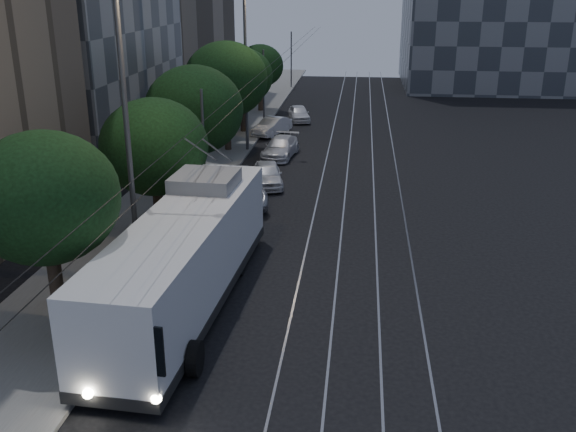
{
  "coord_description": "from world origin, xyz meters",
  "views": [
    {
      "loc": [
        2.39,
        -20.41,
        10.76
      ],
      "look_at": [
        -0.24,
        2.59,
        2.36
      ],
      "focal_mm": 40.0,
      "sensor_mm": 36.0,
      "label": 1
    }
  ],
  "objects_px": {
    "pickup_silver": "(232,187)",
    "car_white_a": "(268,174)",
    "car_white_d": "(299,113)",
    "streetlamp_far": "(252,51)",
    "trolleybus": "(187,257)",
    "streetlamp_near": "(137,105)",
    "car_white_b": "(280,147)",
    "car_white_c": "(272,126)"
  },
  "relations": [
    {
      "from": "pickup_silver",
      "to": "car_white_a",
      "type": "height_order",
      "value": "pickup_silver"
    },
    {
      "from": "pickup_silver",
      "to": "streetlamp_near",
      "type": "xyz_separation_m",
      "value": [
        -1.3,
        -9.6,
        5.94
      ]
    },
    {
      "from": "car_white_a",
      "to": "streetlamp_near",
      "type": "height_order",
      "value": "streetlamp_near"
    },
    {
      "from": "car_white_b",
      "to": "streetlamp_near",
      "type": "relative_size",
      "value": 0.39
    },
    {
      "from": "trolleybus",
      "to": "streetlamp_near",
      "type": "distance_m",
      "value": 5.58
    },
    {
      "from": "car_white_c",
      "to": "car_white_d",
      "type": "xyz_separation_m",
      "value": [
        1.52,
        5.31,
        -0.0
      ]
    },
    {
      "from": "car_white_c",
      "to": "car_white_b",
      "type": "bearing_deg",
      "value": -55.41
    },
    {
      "from": "car_white_b",
      "to": "car_white_c",
      "type": "distance_m",
      "value": 6.69
    },
    {
      "from": "car_white_d",
      "to": "streetlamp_near",
      "type": "height_order",
      "value": "streetlamp_near"
    },
    {
      "from": "pickup_silver",
      "to": "trolleybus",
      "type": "bearing_deg",
      "value": -106.43
    },
    {
      "from": "car_white_a",
      "to": "car_white_c",
      "type": "relative_size",
      "value": 0.99
    },
    {
      "from": "streetlamp_near",
      "to": "trolleybus",
      "type": "bearing_deg",
      "value": -39.34
    },
    {
      "from": "car_white_c",
      "to": "streetlamp_far",
      "type": "height_order",
      "value": "streetlamp_far"
    },
    {
      "from": "car_white_a",
      "to": "streetlamp_far",
      "type": "distance_m",
      "value": 9.95
    },
    {
      "from": "car_white_a",
      "to": "streetlamp_far",
      "type": "height_order",
      "value": "streetlamp_far"
    },
    {
      "from": "car_white_d",
      "to": "streetlamp_near",
      "type": "bearing_deg",
      "value": -108.06
    },
    {
      "from": "car_white_d",
      "to": "streetlamp_far",
      "type": "relative_size",
      "value": 0.34
    },
    {
      "from": "trolleybus",
      "to": "streetlamp_near",
      "type": "relative_size",
      "value": 1.17
    },
    {
      "from": "pickup_silver",
      "to": "streetlamp_far",
      "type": "height_order",
      "value": "streetlamp_far"
    },
    {
      "from": "trolleybus",
      "to": "car_white_b",
      "type": "xyz_separation_m",
      "value": [
        0.65,
        20.87,
        -1.17
      ]
    },
    {
      "from": "pickup_silver",
      "to": "streetlamp_near",
      "type": "relative_size",
      "value": 0.55
    },
    {
      "from": "car_white_c",
      "to": "streetlamp_near",
      "type": "bearing_deg",
      "value": -70.43
    },
    {
      "from": "car_white_c",
      "to": "streetlamp_near",
      "type": "height_order",
      "value": "streetlamp_near"
    },
    {
      "from": "trolleybus",
      "to": "pickup_silver",
      "type": "xyz_separation_m",
      "value": [
        -0.65,
        11.2,
        -0.95
      ]
    },
    {
      "from": "trolleybus",
      "to": "car_white_a",
      "type": "distance_m",
      "value": 14.54
    },
    {
      "from": "streetlamp_near",
      "to": "streetlamp_far",
      "type": "xyz_separation_m",
      "value": [
        0.6,
        20.56,
        -0.16
      ]
    },
    {
      "from": "streetlamp_far",
      "to": "trolleybus",
      "type": "bearing_deg",
      "value": -86.52
    },
    {
      "from": "car_white_d",
      "to": "streetlamp_near",
      "type": "relative_size",
      "value": 0.33
    },
    {
      "from": "pickup_silver",
      "to": "streetlamp_far",
      "type": "distance_m",
      "value": 12.4
    },
    {
      "from": "pickup_silver",
      "to": "streetlamp_far",
      "type": "bearing_deg",
      "value": 73.92
    },
    {
      "from": "pickup_silver",
      "to": "streetlamp_far",
      "type": "relative_size",
      "value": 0.57
    },
    {
      "from": "car_white_d",
      "to": "streetlamp_far",
      "type": "bearing_deg",
      "value": -114.25
    },
    {
      "from": "car_white_b",
      "to": "pickup_silver",
      "type": "bearing_deg",
      "value": -90.81
    },
    {
      "from": "car_white_b",
      "to": "car_white_d",
      "type": "xyz_separation_m",
      "value": [
        0.07,
        11.84,
        -0.01
      ]
    },
    {
      "from": "car_white_a",
      "to": "streetlamp_near",
      "type": "relative_size",
      "value": 0.34
    },
    {
      "from": "car_white_b",
      "to": "car_white_d",
      "type": "relative_size",
      "value": 1.18
    },
    {
      "from": "trolleybus",
      "to": "car_white_a",
      "type": "height_order",
      "value": "trolleybus"
    },
    {
      "from": "trolleybus",
      "to": "pickup_silver",
      "type": "bearing_deg",
      "value": 96.57
    },
    {
      "from": "pickup_silver",
      "to": "car_white_d",
      "type": "distance_m",
      "value": 21.56
    },
    {
      "from": "streetlamp_near",
      "to": "streetlamp_far",
      "type": "distance_m",
      "value": 20.57
    },
    {
      "from": "trolleybus",
      "to": "car_white_a",
      "type": "bearing_deg",
      "value": 90.4
    },
    {
      "from": "pickup_silver",
      "to": "car_white_d",
      "type": "relative_size",
      "value": 1.66
    }
  ]
}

